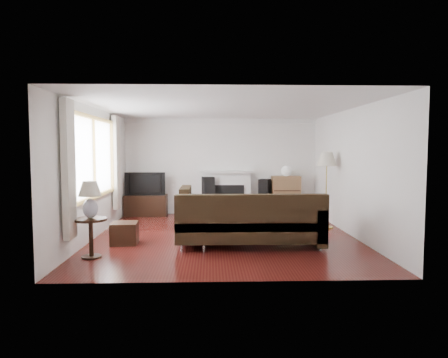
{
  "coord_description": "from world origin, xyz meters",
  "views": [
    {
      "loc": [
        -0.27,
        -7.76,
        1.7
      ],
      "look_at": [
        0.0,
        0.3,
        1.1
      ],
      "focal_mm": 32.0,
      "sensor_mm": 36.0,
      "label": 1
    }
  ],
  "objects_px": {
    "coffee_table": "(246,219)",
    "side_table": "(91,238)",
    "floor_lamp": "(326,190)",
    "bookshelf": "(286,195)",
    "tv_stand": "(146,205)",
    "sectional_sofa": "(249,221)"
  },
  "relations": [
    {
      "from": "sectional_sofa",
      "to": "floor_lamp",
      "type": "xyz_separation_m",
      "value": [
        1.81,
        1.54,
        0.38
      ]
    },
    {
      "from": "coffee_table",
      "to": "floor_lamp",
      "type": "height_order",
      "value": "floor_lamp"
    },
    {
      "from": "tv_stand",
      "to": "sectional_sofa",
      "type": "height_order",
      "value": "sectional_sofa"
    },
    {
      "from": "bookshelf",
      "to": "floor_lamp",
      "type": "xyz_separation_m",
      "value": [
        0.53,
        -1.82,
        0.32
      ]
    },
    {
      "from": "sectional_sofa",
      "to": "coffee_table",
      "type": "bearing_deg",
      "value": 87.39
    },
    {
      "from": "tv_stand",
      "to": "coffee_table",
      "type": "xyz_separation_m",
      "value": [
        2.41,
        -1.78,
        -0.05
      ]
    },
    {
      "from": "floor_lamp",
      "to": "side_table",
      "type": "height_order",
      "value": "floor_lamp"
    },
    {
      "from": "sectional_sofa",
      "to": "side_table",
      "type": "bearing_deg",
      "value": -164.76
    },
    {
      "from": "coffee_table",
      "to": "side_table",
      "type": "bearing_deg",
      "value": -148.83
    },
    {
      "from": "floor_lamp",
      "to": "coffee_table",
      "type": "bearing_deg",
      "value": -179.72
    },
    {
      "from": "bookshelf",
      "to": "coffee_table",
      "type": "xyz_separation_m",
      "value": [
        -1.22,
        -1.83,
        -0.29
      ]
    },
    {
      "from": "tv_stand",
      "to": "floor_lamp",
      "type": "bearing_deg",
      "value": -23.1
    },
    {
      "from": "floor_lamp",
      "to": "sectional_sofa",
      "type": "bearing_deg",
      "value": -139.67
    },
    {
      "from": "sectional_sofa",
      "to": "coffee_table",
      "type": "height_order",
      "value": "sectional_sofa"
    },
    {
      "from": "side_table",
      "to": "coffee_table",
      "type": "bearing_deg",
      "value": 40.29
    },
    {
      "from": "bookshelf",
      "to": "tv_stand",
      "type": "bearing_deg",
      "value": -179.21
    },
    {
      "from": "tv_stand",
      "to": "sectional_sofa",
      "type": "bearing_deg",
      "value": -54.71
    },
    {
      "from": "bookshelf",
      "to": "side_table",
      "type": "relative_size",
      "value": 1.61
    },
    {
      "from": "tv_stand",
      "to": "sectional_sofa",
      "type": "distance_m",
      "value": 4.06
    },
    {
      "from": "bookshelf",
      "to": "side_table",
      "type": "distance_m",
      "value": 5.59
    },
    {
      "from": "coffee_table",
      "to": "floor_lamp",
      "type": "xyz_separation_m",
      "value": [
        1.74,
        0.01,
        0.61
      ]
    },
    {
      "from": "bookshelf",
      "to": "side_table",
      "type": "bearing_deg",
      "value": -133.43
    }
  ]
}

